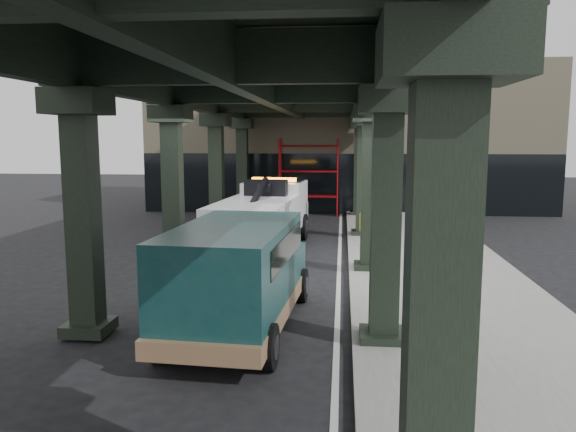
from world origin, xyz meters
The scene contains 8 objects.
ground centered at (0.00, 0.00, 0.00)m, with size 90.00×90.00×0.00m, color black.
sidewalk centered at (4.50, 2.00, 0.07)m, with size 5.00×40.00×0.15m, color gray.
lane_stripe centered at (1.70, 2.00, 0.01)m, with size 0.12×38.00×0.01m, color silver.
viaduct centered at (-0.40, 2.00, 5.46)m, with size 7.40×32.00×6.40m.
building centered at (2.00, 20.00, 4.00)m, with size 22.00×10.00×8.00m, color #C6B793.
scaffolding centered at (0.00, 14.64, 2.11)m, with size 3.08×0.88×4.00m.
tow_truck centered at (-1.02, 5.16, 1.29)m, with size 2.91×8.21×2.64m.
towed_van centered at (-0.37, -3.45, 1.25)m, with size 2.61×5.84×2.32m.
Camera 1 is at (1.78, -14.68, 4.07)m, focal length 35.00 mm.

